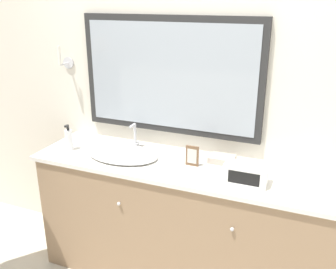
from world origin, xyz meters
TOP-DOWN VIEW (x-y plane):
  - wall_back at (-0.01, 0.62)m, footprint 8.00×0.18m
  - vanity_counter at (0.00, 0.31)m, footprint 2.15×0.57m
  - sink_basin at (-0.47, 0.29)m, footprint 0.51×0.40m
  - soap_bottle at (-0.89, 0.24)m, footprint 0.05×0.06m
  - appliance_box at (0.40, 0.21)m, footprint 0.26×0.13m
  - picture_frame at (0.03, 0.33)m, footprint 0.09×0.01m
  - hand_towel_near_sink at (0.19, 0.46)m, footprint 0.17×0.13m

SIDE VIEW (x-z plane):
  - vanity_counter at x=0.00m, z-range 0.00..0.91m
  - sink_basin at x=-0.47m, z-range 0.83..1.02m
  - hand_towel_near_sink at x=0.19m, z-range 0.90..0.95m
  - appliance_box at x=0.40m, z-range 0.90..1.02m
  - picture_frame at x=0.03m, z-range 0.90..1.04m
  - soap_bottle at x=-0.89m, z-range 0.89..1.08m
  - wall_back at x=-0.01m, z-range 0.01..2.56m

